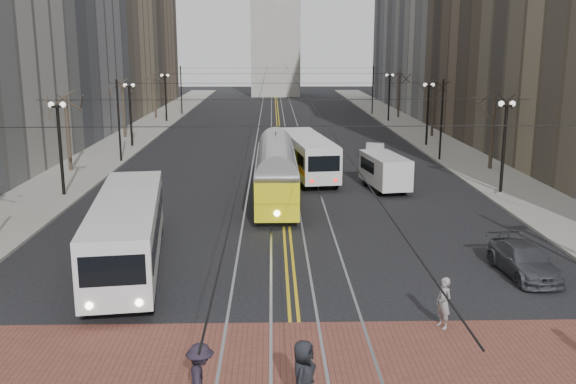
{
  "coord_description": "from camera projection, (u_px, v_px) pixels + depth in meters",
  "views": [
    {
      "loc": [
        -0.72,
        -21.17,
        9.14
      ],
      "look_at": [
        -0.05,
        5.78,
        3.0
      ],
      "focal_mm": 40.0,
      "sensor_mm": 36.0,
      "label": 1
    }
  ],
  "objects": [
    {
      "name": "pedestrian_b",
      "position": [
        444.0,
        303.0,
        21.14
      ],
      "size": [
        0.63,
        0.74,
        1.73
      ],
      "primitive_type": "imported",
      "rotation": [
        0.0,
        0.0,
        5.11
      ],
      "color": "gray",
      "rests_on": "crosswalk_band"
    },
    {
      "name": "sidewalk_right",
      "position": [
        423.0,
        135.0,
        66.89
      ],
      "size": [
        5.0,
        140.0,
        0.15
      ],
      "primitive_type": "cube",
      "color": "gray",
      "rests_on": "ground"
    },
    {
      "name": "transit_bus",
      "position": [
        128.0,
        234.0,
        26.73
      ],
      "size": [
        4.11,
        12.22,
        3.0
      ],
      "primitive_type": "cube",
      "rotation": [
        0.0,
        0.0,
        0.14
      ],
      "color": "silver",
      "rests_on": "ground"
    },
    {
      "name": "trolley_wires",
      "position": [
        280.0,
        109.0,
        55.79
      ],
      "size": [
        25.96,
        120.0,
        6.6
      ],
      "color": "black",
      "rests_on": "ground"
    },
    {
      "name": "centre_lines",
      "position": [
        279.0,
        136.0,
        66.54
      ],
      "size": [
        0.42,
        130.0,
        0.01
      ],
      "primitive_type": "cube",
      "color": "gold",
      "rests_on": "ground"
    },
    {
      "name": "street_trees",
      "position": [
        280.0,
        120.0,
        56.42
      ],
      "size": [
        31.68,
        53.28,
        5.6
      ],
      "color": "#382D23",
      "rests_on": "ground"
    },
    {
      "name": "streetcar",
      "position": [
        276.0,
        178.0,
        38.31
      ],
      "size": [
        2.31,
        12.43,
        2.93
      ],
      "primitive_type": "cube",
      "rotation": [
        0.0,
        0.0,
        0.0
      ],
      "color": "yellow",
      "rests_on": "ground"
    },
    {
      "name": "sedan_grey",
      "position": [
        377.0,
        168.0,
        44.93
      ],
      "size": [
        1.93,
        4.59,
        1.55
      ],
      "primitive_type": "imported",
      "rotation": [
        0.0,
        0.0,
        -0.02
      ],
      "color": "#3D3E44",
      "rests_on": "ground"
    },
    {
      "name": "pedestrian_a",
      "position": [
        304.0,
        378.0,
        16.12
      ],
      "size": [
        0.88,
        1.11,
        1.97
      ],
      "primitive_type": "imported",
      "rotation": [
        0.0,
        0.0,
        1.27
      ],
      "color": "black",
      "rests_on": "crosswalk_band"
    },
    {
      "name": "pedestrian_d",
      "position": [
        201.0,
        380.0,
        16.06
      ],
      "size": [
        0.93,
        1.36,
        1.93
      ],
      "primitive_type": "imported",
      "rotation": [
        0.0,
        0.0,
        1.76
      ],
      "color": "black",
      "rests_on": "crosswalk_band"
    },
    {
      "name": "sidewalk_left",
      "position": [
        134.0,
        136.0,
        66.16
      ],
      "size": [
        5.0,
        140.0,
        0.15
      ],
      "primitive_type": "cube",
      "color": "gray",
      "rests_on": "ground"
    },
    {
      "name": "rear_bus",
      "position": [
        308.0,
        157.0,
        45.75
      ],
      "size": [
        3.84,
        11.23,
        2.87
      ],
      "primitive_type": "cube",
      "rotation": [
        0.0,
        0.0,
        0.13
      ],
      "color": "silver",
      "rests_on": "ground"
    },
    {
      "name": "sedan_silver",
      "position": [
        375.0,
        152.0,
        52.39
      ],
      "size": [
        2.17,
        4.41,
        1.39
      ],
      "primitive_type": "imported",
      "rotation": [
        0.0,
        0.0,
        -0.17
      ],
      "color": "#ACAFB4",
      "rests_on": "ground"
    },
    {
      "name": "lamp_posts",
      "position": [
        281.0,
        129.0,
        50.08
      ],
      "size": [
        27.6,
        57.2,
        5.6
      ],
      "color": "black",
      "rests_on": "ground"
    },
    {
      "name": "crosswalk_band",
      "position": [
        298.0,
        365.0,
        18.78
      ],
      "size": [
        25.0,
        6.0,
        0.01
      ],
      "primitive_type": "cube",
      "color": "brown",
      "rests_on": "ground"
    },
    {
      "name": "cargo_van",
      "position": [
        385.0,
        173.0,
        41.55
      ],
      "size": [
        2.75,
        5.39,
        2.28
      ],
      "primitive_type": "cube",
      "rotation": [
        0.0,
        0.0,
        0.16
      ],
      "color": "silver",
      "rests_on": "ground"
    },
    {
      "name": "streetcar_rails",
      "position": [
        279.0,
        136.0,
        66.54
      ],
      "size": [
        4.8,
        130.0,
        0.02
      ],
      "primitive_type": "cube",
      "color": "gray",
      "rests_on": "ground"
    },
    {
      "name": "ground",
      "position": [
        294.0,
        311.0,
        22.68
      ],
      "size": [
        260.0,
        260.0,
        0.0
      ],
      "primitive_type": "plane",
      "color": "black",
      "rests_on": "ground"
    },
    {
      "name": "sedan_parked",
      "position": [
        524.0,
        260.0,
        26.1
      ],
      "size": [
        2.07,
        4.48,
        1.27
      ],
      "primitive_type": "imported",
      "rotation": [
        0.0,
        0.0,
        0.07
      ],
      "color": "#42434A",
      "rests_on": "ground"
    }
  ]
}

